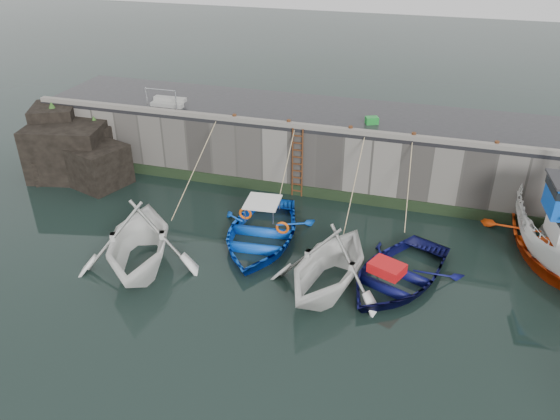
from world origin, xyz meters
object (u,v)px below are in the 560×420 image
(boat_far_orange, at_px, (560,246))
(bollard_c, at_px, (350,129))
(boat_near_blacktrim, at_px, (328,287))
(bollard_a, at_px, (235,117))
(bollard_b, at_px, (289,123))
(boat_near_navy, at_px, (396,280))
(bollard_e, at_px, (497,144))
(boat_near_blue, at_px, (260,240))
(fish_crate, at_px, (372,120))
(boat_far_white, at_px, (555,231))
(ladder, at_px, (297,163))
(bollard_d, at_px, (414,136))
(boat_near_white, at_px, (141,265))

(boat_far_orange, relative_size, bollard_c, 27.32)
(boat_near_blacktrim, height_order, bollard_a, bollard_a)
(boat_near_blacktrim, height_order, bollard_b, bollard_b)
(boat_near_navy, relative_size, bollard_c, 18.54)
(bollard_c, height_order, bollard_e, same)
(boat_near_navy, bearing_deg, boat_near_blacktrim, -130.29)
(boat_near_blue, bearing_deg, bollard_a, 115.67)
(fish_crate, bearing_deg, boat_far_white, -49.68)
(boat_near_navy, relative_size, boat_far_white, 0.79)
(boat_near_blacktrim, bearing_deg, ladder, 126.31)
(boat_near_navy, xyz_separation_m, fish_crate, (-2.14, 6.86, 3.31))
(boat_near_blue, height_order, bollard_c, bollard_c)
(ladder, relative_size, bollard_e, 11.43)
(boat_near_blue, distance_m, bollard_c, 6.08)
(boat_near_blue, relative_size, bollard_c, 19.98)
(bollard_d, bearing_deg, boat_far_white, -22.13)
(boat_far_orange, bearing_deg, boat_near_navy, -159.18)
(boat_far_white, bearing_deg, ladder, 163.92)
(boat_far_white, xyz_separation_m, bollard_d, (-5.56, 2.26, 2.26))
(boat_near_white, relative_size, bollard_b, 18.89)
(bollard_b, bearing_deg, bollard_d, 0.00)
(boat_far_white, xyz_separation_m, bollard_e, (-2.36, 2.26, 2.26))
(boat_near_blue, relative_size, boat_near_blacktrim, 1.14)
(boat_far_orange, bearing_deg, ladder, 160.25)
(fish_crate, height_order, bollard_d, fish_crate)
(boat_near_white, bearing_deg, boat_near_blue, 17.87)
(bollard_e, bearing_deg, boat_near_white, -148.62)
(ladder, height_order, boat_far_white, boat_far_white)
(bollard_a, bearing_deg, bollard_c, 0.00)
(fish_crate, xyz_separation_m, bollard_a, (-5.90, -1.32, -0.01))
(boat_far_white, bearing_deg, boat_near_navy, -153.92)
(ladder, distance_m, bollard_c, 2.81)
(fish_crate, distance_m, bollard_d, 2.32)
(boat_near_white, bearing_deg, boat_near_blacktrim, -15.28)
(ladder, relative_size, boat_far_white, 0.49)
(bollard_b, bearing_deg, boat_near_blue, -88.35)
(boat_near_white, relative_size, boat_near_blacktrim, 1.07)
(bollard_b, bearing_deg, bollard_e, 0.00)
(boat_near_blue, bearing_deg, boat_near_blacktrim, -39.86)
(ladder, relative_size, bollard_c, 11.43)
(bollard_a, distance_m, bollard_d, 7.80)
(fish_crate, bearing_deg, bollard_e, -38.55)
(bollard_e, bearing_deg, boat_far_white, -43.79)
(boat_far_orange, bearing_deg, boat_far_white, 173.04)
(fish_crate, xyz_separation_m, bollard_b, (-3.40, -1.32, -0.01))
(boat_far_orange, relative_size, bollard_e, 27.32)
(ladder, height_order, bollard_e, bollard_e)
(boat_near_blacktrim, relative_size, bollard_a, 17.60)
(bollard_c, bearing_deg, bollard_a, 180.00)
(bollard_e, bearing_deg, bollard_b, 180.00)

